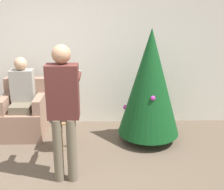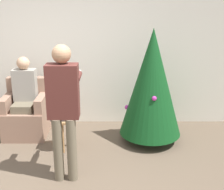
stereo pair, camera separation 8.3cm
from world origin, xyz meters
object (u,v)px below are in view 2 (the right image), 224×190
armchair (26,115)px  side_stool (63,124)px  person_standing (63,103)px  person_seated (24,94)px  christmas_tree (151,83)px

armchair → side_stool: 0.86m
side_stool → person_standing: bearing=-79.6°
armchair → person_seated: person_seated is taller
christmas_tree → person_standing: 1.55m
christmas_tree → side_stool: christmas_tree is taller
christmas_tree → side_stool: (-1.29, -0.28, -0.55)m
person_seated → person_standing: 1.51m
christmas_tree → side_stool: bearing=-167.7°
armchair → side_stool: (0.68, -0.52, 0.05)m
armchair → person_standing: (0.81, -1.26, 0.65)m
person_seated → side_stool: (0.68, -0.50, -0.31)m
person_standing → side_stool: (-0.14, 0.74, -0.60)m
person_seated → side_stool: 0.90m
person_seated → armchair: bearing=90.0°
christmas_tree → person_standing: bearing=-138.5°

